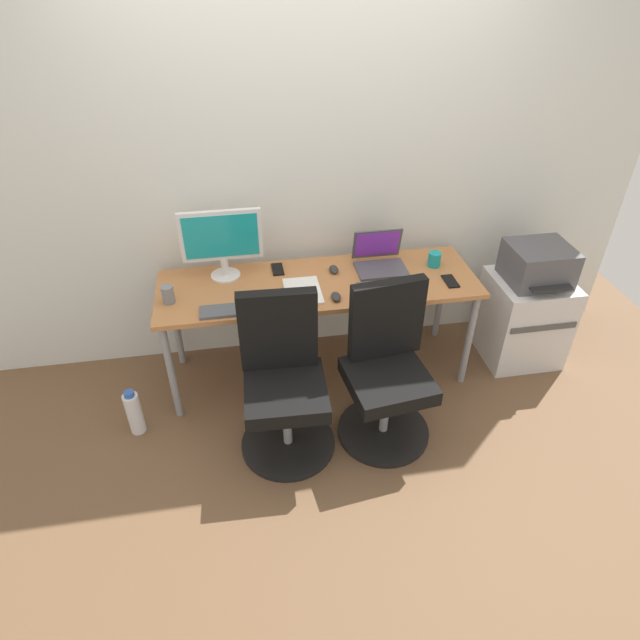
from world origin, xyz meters
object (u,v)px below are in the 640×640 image
(office_chair_right, at_px, (386,372))
(side_cabinet, at_px, (523,318))
(coffee_mug, at_px, (434,259))
(office_chair_left, at_px, (284,384))
(desktop_monitor, at_px, (221,240))
(water_bottle_on_floor, at_px, (134,412))
(printer, at_px, (538,264))
(open_laptop, at_px, (380,259))

(office_chair_right, height_order, side_cabinet, office_chair_right)
(side_cabinet, bearing_deg, coffee_mug, 169.54)
(office_chair_left, distance_m, desktop_monitor, 0.93)
(office_chair_right, height_order, water_bottle_on_floor, office_chair_right)
(side_cabinet, height_order, coffee_mug, coffee_mug)
(water_bottle_on_floor, height_order, desktop_monitor, desktop_monitor)
(printer, bearing_deg, water_bottle_on_floor, -173.22)
(office_chair_right, bearing_deg, coffee_mug, 53.66)
(side_cabinet, bearing_deg, office_chair_right, -155.40)
(office_chair_right, bearing_deg, side_cabinet, 24.60)
(water_bottle_on_floor, distance_m, open_laptop, 1.74)
(office_chair_right, height_order, open_laptop, office_chair_right)
(office_chair_right, relative_size, desktop_monitor, 1.96)
(side_cabinet, relative_size, water_bottle_on_floor, 1.95)
(side_cabinet, height_order, water_bottle_on_floor, side_cabinet)
(printer, distance_m, coffee_mug, 0.66)
(printer, xyz_separation_m, water_bottle_on_floor, (-2.55, -0.30, -0.58))
(office_chair_left, height_order, desktop_monitor, desktop_monitor)
(office_chair_left, xyz_separation_m, water_bottle_on_floor, (-0.87, 0.20, -0.28))
(office_chair_left, bearing_deg, water_bottle_on_floor, 166.92)
(office_chair_right, height_order, coffee_mug, office_chair_right)
(water_bottle_on_floor, relative_size, coffee_mug, 3.37)
(office_chair_left, relative_size, desktop_monitor, 1.96)
(printer, height_order, coffee_mug, printer)
(office_chair_left, relative_size, open_laptop, 3.03)
(printer, xyz_separation_m, open_laptop, (-0.99, 0.17, 0.04))
(printer, relative_size, coffee_mug, 4.35)
(printer, bearing_deg, open_laptop, 170.40)
(office_chair_right, bearing_deg, office_chair_left, 179.96)
(office_chair_right, relative_size, open_laptop, 3.03)
(office_chair_left, xyz_separation_m, printer, (1.68, 0.50, 0.30))
(printer, height_order, water_bottle_on_floor, printer)
(printer, bearing_deg, office_chair_left, -163.32)
(office_chair_right, distance_m, desktop_monitor, 1.23)
(side_cabinet, bearing_deg, printer, -90.00)
(coffee_mug, bearing_deg, printer, -10.54)
(printer, distance_m, open_laptop, 1.00)
(printer, distance_m, desktop_monitor, 1.97)
(office_chair_right, bearing_deg, water_bottle_on_floor, 172.05)
(office_chair_right, bearing_deg, open_laptop, 80.23)
(office_chair_left, distance_m, office_chair_right, 0.58)
(water_bottle_on_floor, bearing_deg, side_cabinet, 6.80)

